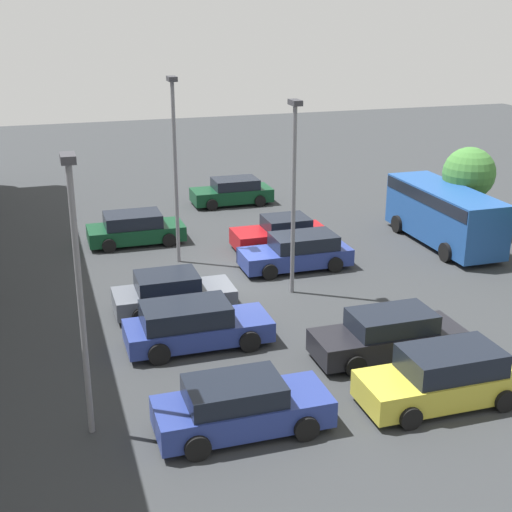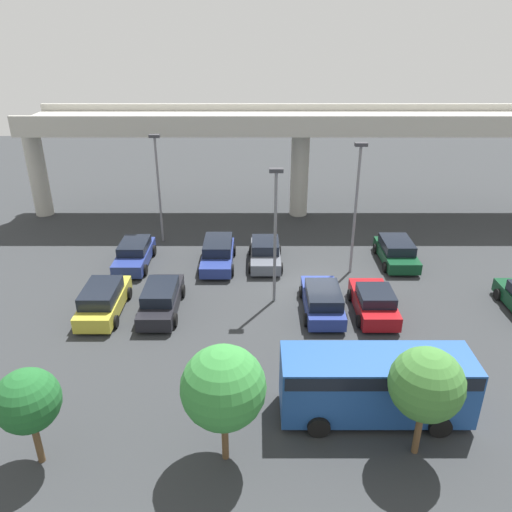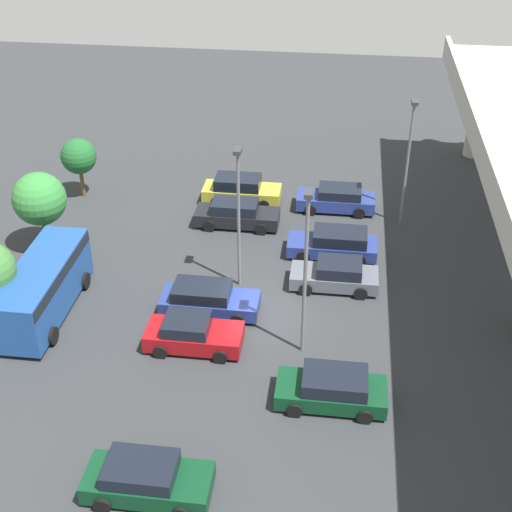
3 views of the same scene
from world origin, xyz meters
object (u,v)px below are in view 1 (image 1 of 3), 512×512
Objects in this scene: lamp_post_mid_lot at (294,183)px; lamp_post_by_overpass at (175,157)px; parked_car_3 at (172,293)px; tree_front_right at (469,174)px; parked_car_8 at (240,407)px; shuttle_bus at (444,211)px; parked_car_4 at (298,252)px; lamp_post_near_aisle at (78,277)px; parked_car_0 at (444,378)px; parked_car_2 at (194,325)px; parked_car_7 at (232,192)px; parked_car_1 at (388,335)px; parked_car_5 at (281,234)px; parked_car_6 at (135,229)px.

lamp_post_by_overpass is at bearing 36.40° from lamp_post_mid_lot.
tree_front_right is (5.10, -15.64, 2.32)m from parked_car_3.
shuttle_bus reaches higher than parked_car_8.
lamp_post_near_aisle is (-10.10, 9.61, 3.70)m from parked_car_4.
parked_car_3 is at bearing 108.07° from tree_front_right.
parked_car_2 is at bearing -43.26° from parked_car_0.
parked_car_3 is 8.84m from lamp_post_near_aisle.
parked_car_2 is 5.28m from parked_car_8.
parked_car_7 is 13.09m from tree_front_right.
parked_car_0 is 16.86m from tree_front_right.
lamp_post_by_overpass is at bearing 82.13° from parked_car_2.
lamp_post_by_overpass is at bearing 76.12° from parked_car_3.
parked_car_1 is 1.13× the size of tree_front_right.
parked_car_0 is 0.59× the size of lamp_post_by_overpass.
parked_car_1 is 7.15m from lamp_post_mid_lot.
parked_car_8 is at bearing 131.01° from tree_front_right.
shuttle_bus is at bearing 127.44° from parked_car_7.
parked_car_4 is 0.63× the size of lamp_post_near_aisle.
lamp_post_by_overpass is (-0.36, 4.91, 3.99)m from parked_car_5.
tree_front_right reaches higher than parked_car_1.
lamp_post_mid_lot reaches higher than parked_car_6.
parked_car_2 is 3.03m from parked_car_3.
parked_car_0 is at bearing -69.80° from parked_car_6.
parked_car_8 is (-13.91, 5.99, 0.02)m from parked_car_5.
parked_car_0 is 1.08× the size of parked_car_3.
lamp_post_by_overpass is (8.26, -1.14, 3.94)m from parked_car_2.
lamp_post_near_aisle is (1.46, 9.71, 3.63)m from parked_car_0.
parked_car_7 is 1.04× the size of tree_front_right.
parked_car_8 is at bearing -47.71° from shuttle_bus.
lamp_post_mid_lot reaches higher than parked_car_1.
parked_car_1 is at bearing -80.73° from lamp_post_near_aisle.
shuttle_bus reaches higher than parked_car_0.
parked_car_6 is (11.43, 0.30, -0.03)m from parked_car_2.
lamp_post_mid_lot is (9.05, 1.27, 3.65)m from parked_car_0.
lamp_post_mid_lot is at bearing 113.54° from tree_front_right.
parked_car_5 is (11.22, -0.28, -0.04)m from parked_car_1.
lamp_post_mid_lot reaches higher than parked_car_4.
parked_car_8 is 5.42m from lamp_post_near_aisle.
parked_car_6 is at bearing 91.02° from parked_car_3.
parked_car_6 is at bearing 91.25° from parked_car_8.
parked_car_1 reaches higher than parked_car_7.
parked_car_2 is 1.02× the size of parked_car_4.
parked_car_5 is 16.52m from lamp_post_near_aisle.
parked_car_1 is 1.01× the size of parked_car_2.
lamp_post_near_aisle is (-11.15, 17.30, 2.81)m from shuttle_bus.
parked_car_5 is at bearing 86.97° from tree_front_right.
parked_car_4 is at bearing -116.07° from lamp_post_by_overpass.
parked_car_6 is (17.05, 6.27, -0.07)m from parked_car_0.
parked_car_2 reaches higher than parked_car_5.
shuttle_bus is at bearing 27.28° from parked_car_2.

